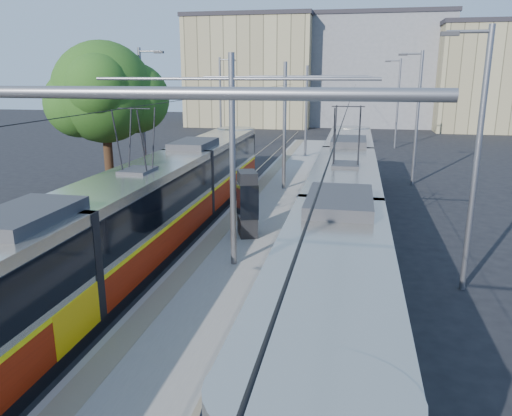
# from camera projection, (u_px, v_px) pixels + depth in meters

# --- Properties ---
(platform) EXTENTS (4.00, 50.00, 0.30)m
(platform) POSITION_uv_depth(u_px,v_px,m) (275.00, 204.00, 25.84)
(platform) COLOR gray
(platform) RESTS_ON ground
(tactile_strip_left) EXTENTS (0.70, 50.00, 0.01)m
(tactile_strip_left) POSITION_uv_depth(u_px,v_px,m) (248.00, 199.00, 26.07)
(tactile_strip_left) COLOR gray
(tactile_strip_left) RESTS_ON platform
(tactile_strip_right) EXTENTS (0.70, 50.00, 0.01)m
(tactile_strip_right) POSITION_uv_depth(u_px,v_px,m) (303.00, 202.00, 25.52)
(tactile_strip_right) COLOR gray
(tactile_strip_right) RESTS_ON platform
(rails) EXTENTS (8.71, 70.00, 0.03)m
(rails) POSITION_uv_depth(u_px,v_px,m) (275.00, 206.00, 25.87)
(rails) COLOR gray
(rails) RESTS_ON ground
(tram_left) EXTENTS (2.43, 31.60, 5.50)m
(tram_left) POSITION_uv_depth(u_px,v_px,m) (141.00, 215.00, 18.09)
(tram_left) COLOR black
(tram_left) RESTS_ON ground
(tram_right) EXTENTS (2.43, 30.33, 5.50)m
(tram_right) POSITION_uv_depth(u_px,v_px,m) (344.00, 203.00, 19.16)
(tram_right) COLOR black
(tram_right) RESTS_ON ground
(catenary) EXTENTS (9.20, 70.00, 7.00)m
(catenary) POSITION_uv_depth(u_px,v_px,m) (266.00, 124.00, 22.01)
(catenary) COLOR slate
(catenary) RESTS_ON platform
(street_lamps) EXTENTS (15.18, 38.22, 8.00)m
(street_lamps) POSITION_uv_depth(u_px,v_px,m) (287.00, 119.00, 28.58)
(street_lamps) COLOR slate
(street_lamps) RESTS_ON ground
(shelter) EXTENTS (1.11, 1.38, 2.64)m
(shelter) POSITION_uv_depth(u_px,v_px,m) (247.00, 202.00, 19.99)
(shelter) COLOR black
(shelter) RESTS_ON platform
(tree) EXTENTS (5.74, 5.30, 8.33)m
(tree) POSITION_uv_depth(u_px,v_px,m) (112.00, 94.00, 25.92)
(tree) COLOR #382314
(tree) RESTS_ON ground
(building_left) EXTENTS (16.32, 12.24, 13.98)m
(building_left) POSITION_uv_depth(u_px,v_px,m) (253.00, 71.00, 66.67)
(building_left) COLOR tan
(building_left) RESTS_ON ground
(building_centre) EXTENTS (18.36, 14.28, 14.20)m
(building_centre) POSITION_uv_depth(u_px,v_px,m) (375.00, 71.00, 67.40)
(building_centre) COLOR gray
(building_centre) RESTS_ON ground
(building_right) EXTENTS (14.28, 10.20, 12.58)m
(building_right) POSITION_uv_depth(u_px,v_px,m) (497.00, 77.00, 59.28)
(building_right) COLOR tan
(building_right) RESTS_ON ground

